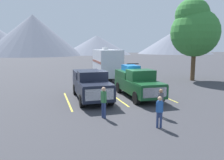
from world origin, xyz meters
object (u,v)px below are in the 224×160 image
Objects in this scene: camper_trailer_a at (107,63)px; person_b at (104,100)px; person_a at (159,110)px; person_c at (161,101)px; pickup_truck_b at (137,82)px; pickup_truck_a at (91,84)px.

person_b is at bearing -106.34° from camper_trailer_a.
camper_trailer_a is 15.71m from person_a.
person_b is 3.09m from person_c.
person_a is (-1.61, -6.41, -0.29)m from pickup_truck_b.
camper_trailer_a is (0.19, 9.16, 0.82)m from pickup_truck_b.
pickup_truck_b reaches higher than pickup_truck_a.
pickup_truck_a is at bearing 87.29° from person_b.
pickup_truck_a is at bearing 105.98° from person_a.
person_b is at bearing 134.41° from person_a.
pickup_truck_a is at bearing 175.40° from pickup_truck_b.
camper_trailer_a is at bearing 86.25° from person_c.
pickup_truck_a is at bearing 117.85° from person_c.
pickup_truck_a is 3.81× the size of person_a.
person_c is at bearing -93.75° from camper_trailer_a.
camper_trailer_a reaches higher than person_a.
person_a is (-1.80, -15.57, -1.10)m from camper_trailer_a.
camper_trailer_a reaches higher than pickup_truck_b.
camper_trailer_a is at bearing 73.66° from person_b.
person_b is (-2.13, 2.18, 0.10)m from person_a.
person_c is (-0.93, -14.15, -1.08)m from camper_trailer_a.
pickup_truck_b is at bearing 81.58° from person_c.
pickup_truck_b reaches higher than person_c.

